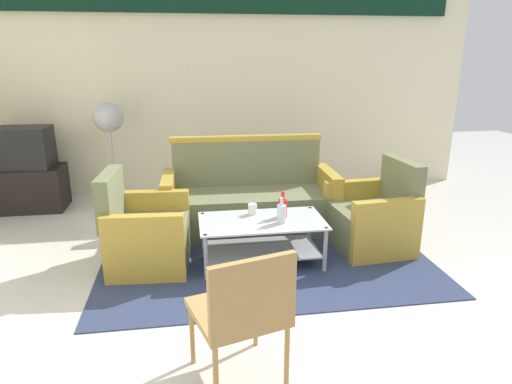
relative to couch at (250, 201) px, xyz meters
The scene contains 14 objects.
ground_plane 1.54m from the couch, 92.36° to the right, with size 14.00×14.00×0.00m, color beige.
wall_back 1.93m from the couch, 92.31° to the left, with size 6.52×0.19×2.80m.
rug 0.74m from the couch, 86.67° to the right, with size 2.96×2.13×0.01m, color #2D3856.
couch is the anchor object (origin of this frame).
armchair_left 1.26m from the couch, 144.62° to the right, with size 0.75×0.80×0.85m.
armchair_right 1.29m from the couch, 30.92° to the right, with size 0.75×0.81×0.85m.
coffee_table 0.85m from the couch, 90.66° to the right, with size 1.10×0.60×0.40m.
bottle_clear 0.96m from the couch, 81.07° to the right, with size 0.08×0.08×0.23m.
bottle_red 0.83m from the couch, 76.66° to the right, with size 0.08×0.08×0.24m.
cup 0.70m from the couch, 95.76° to the right, with size 0.08×0.08×0.10m, color silver.
tv_stand 2.73m from the couch, 157.65° to the left, with size 0.80×0.50×0.52m, color black.
television 2.77m from the couch, 157.60° to the left, with size 0.61×0.46×0.48m.
pedestal_fan 2.02m from the couch, 144.87° to the left, with size 0.36×0.36×1.27m.
wicker_chair 2.41m from the couch, 98.75° to the right, with size 0.59×0.59×0.84m.
Camera 1 is at (-0.56, -3.00, 1.82)m, focal length 31.61 mm.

